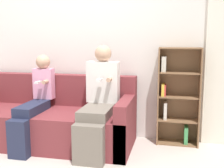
# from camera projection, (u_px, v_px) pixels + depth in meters

# --- Properties ---
(ground_plane) EXTENTS (14.00, 14.00, 0.00)m
(ground_plane) POSITION_uv_depth(u_px,v_px,m) (50.00, 161.00, 3.09)
(ground_plane) COLOR #BCB2A8
(back_wall) EXTENTS (10.00, 0.06, 2.55)m
(back_wall) POSITION_uv_depth(u_px,v_px,m) (78.00, 43.00, 3.86)
(back_wall) COLOR silver
(back_wall) RESTS_ON ground_plane
(couch) EXTENTS (2.13, 0.87, 0.86)m
(couch) POSITION_uv_depth(u_px,v_px,m) (51.00, 121.00, 3.61)
(couch) COLOR maroon
(couch) RESTS_ON ground_plane
(adult_seated) EXTENTS (0.39, 0.81, 1.26)m
(adult_seated) POSITION_uv_depth(u_px,v_px,m) (99.00, 98.00, 3.31)
(adult_seated) COLOR #70665B
(adult_seated) RESTS_ON ground_plane
(child_seated) EXTENTS (0.26, 0.83, 1.13)m
(child_seated) POSITION_uv_depth(u_px,v_px,m) (34.00, 101.00, 3.46)
(child_seated) COLOR #232842
(child_seated) RESTS_ON ground_plane
(bookshelf) EXTENTS (0.52, 0.24, 1.23)m
(bookshelf) POSITION_uv_depth(u_px,v_px,m) (177.00, 97.00, 3.55)
(bookshelf) COLOR brown
(bookshelf) RESTS_ON ground_plane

